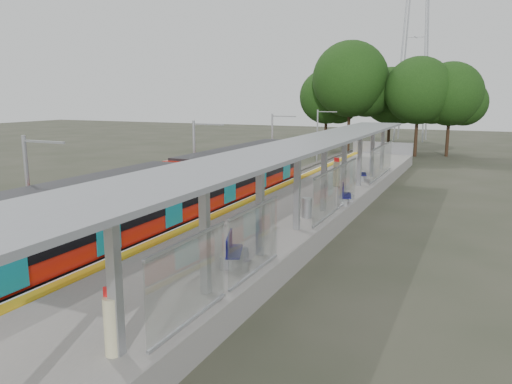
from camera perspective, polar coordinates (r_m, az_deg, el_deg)
trackbed at (r=30.44m, az=-3.04°, el=-1.80°), size 3.00×70.00×0.24m
platform at (r=28.60m, az=4.97°, el=-1.88°), size 6.00×50.00×1.00m
tactile_strip at (r=29.42m, az=0.31°, el=-0.45°), size 0.60×50.00×0.02m
end_fence at (r=52.34m, az=14.24°, el=4.92°), size 6.00×0.10×1.20m
train at (r=25.58m, az=-8.55°, el=0.05°), size 2.74×27.60×3.62m
canopy at (r=23.90m, az=5.68°, el=4.56°), size 3.27×38.00×3.66m
pylon at (r=80.87m, az=17.96°, el=19.16°), size 8.00×4.00×38.00m
tree_cluster at (r=61.02m, az=14.25°, el=11.32°), size 21.43×12.53×13.08m
catenary_masts at (r=29.92m, az=-6.91°, el=3.35°), size 2.08×48.16×5.40m
bench_near at (r=17.62m, az=-2.74°, el=-6.48°), size 1.05×1.66×1.09m
bench_mid at (r=27.68m, az=10.13°, el=-0.19°), size 0.88×1.65×1.08m
bench_far at (r=35.60m, az=11.98°, el=2.17°), size 0.81×1.55×1.01m
info_pillar_near at (r=12.19m, az=-16.14°, el=-14.50°), size 0.37×0.37×1.64m
info_pillar_far at (r=32.93m, az=9.16°, el=2.06°), size 0.42×0.42×1.88m
litter_bin at (r=24.34m, az=5.84°, el=-1.79°), size 0.50×0.50×0.99m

